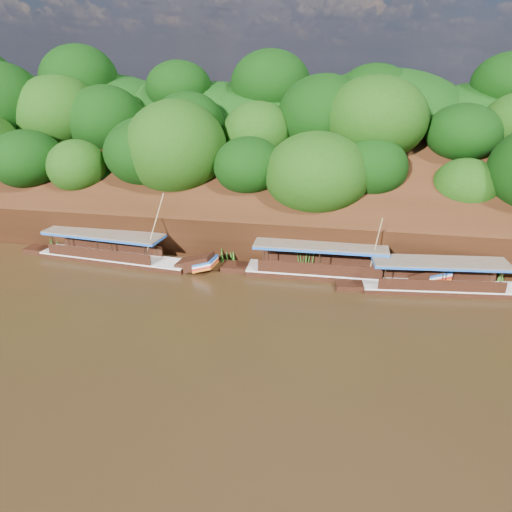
# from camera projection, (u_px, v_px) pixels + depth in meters

# --- Properties ---
(ground) EXTENTS (160.00, 160.00, 0.00)m
(ground) POSITION_uv_depth(u_px,v_px,m) (280.00, 327.00, 29.67)
(ground) COLOR black
(ground) RESTS_ON ground
(riverbank) EXTENTS (120.00, 30.06, 19.40)m
(riverbank) POSITION_uv_depth(u_px,v_px,m) (314.00, 199.00, 49.73)
(riverbank) COLOR black
(riverbank) RESTS_ON ground
(boat_0) EXTENTS (13.73, 3.36, 5.87)m
(boat_0) POSITION_uv_depth(u_px,v_px,m) (459.00, 285.00, 34.02)
(boat_0) COLOR black
(boat_0) RESTS_ON ground
(boat_1) EXTENTS (14.48, 2.79, 5.43)m
(boat_1) POSITION_uv_depth(u_px,v_px,m) (340.00, 270.00, 36.33)
(boat_1) COLOR black
(boat_1) RESTS_ON ground
(boat_2) EXTENTS (14.76, 3.39, 6.13)m
(boat_2) POSITION_uv_depth(u_px,v_px,m) (123.00, 256.00, 38.98)
(boat_2) COLOR black
(boat_2) RESTS_ON ground
(reeds) EXTENTS (49.03, 2.37, 2.19)m
(reeds) POSITION_uv_depth(u_px,v_px,m) (265.00, 253.00, 38.62)
(reeds) COLOR #2D701C
(reeds) RESTS_ON ground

